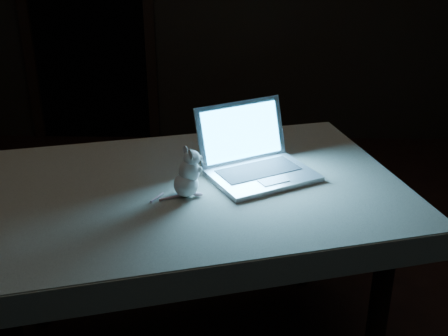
# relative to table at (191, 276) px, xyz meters

# --- Properties ---
(doorway) EXTENTS (1.06, 0.36, 2.13)m
(doorway) POSITION_rel_table_xyz_m (-0.99, 2.59, 0.67)
(doorway) COLOR black
(doorway) RESTS_ON back_wall
(table) EXTENTS (1.69, 1.32, 0.80)m
(table) POSITION_rel_table_xyz_m (0.00, 0.00, 0.00)
(table) COLOR black
(table) RESTS_ON floor
(tablecloth) EXTENTS (1.88, 1.59, 0.10)m
(tablecloth) POSITION_rel_table_xyz_m (0.05, -0.01, 0.36)
(tablecloth) COLOR #BBB39E
(tablecloth) RESTS_ON table
(laptop) EXTENTS (0.50, 0.48, 0.26)m
(laptop) POSITION_rel_table_xyz_m (0.28, 0.07, 0.54)
(laptop) COLOR #BDBCC1
(laptop) RESTS_ON tablecloth
(plush_mouse) EXTENTS (0.17, 0.17, 0.18)m
(plush_mouse) POSITION_rel_table_xyz_m (-0.00, -0.08, 0.50)
(plush_mouse) COLOR white
(plush_mouse) RESTS_ON tablecloth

